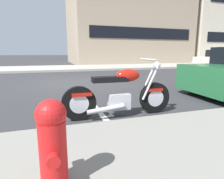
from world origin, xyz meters
TOP-DOWN VIEW (x-y plane):
  - ground_plane at (0.00, 0.00)m, footprint 260.00×260.00m
  - sidewalk_far_curb at (12.00, 7.49)m, footprint 120.00×5.00m
  - parking_stall_stripe at (0.00, -4.39)m, footprint 0.12×2.20m
  - parked_motorcycle at (0.33, -4.54)m, footprint 2.17×0.62m
  - car_opposite_curb at (12.71, 4.48)m, footprint 4.59×2.01m
  - fire_hydrant at (-0.93, -6.40)m, footprint 0.24×0.36m
  - townhouse_behind_pole at (8.07, 15.51)m, footprint 13.05×11.52m
  - townhouse_corner_block at (20.96, 15.24)m, footprint 11.48×10.98m

SIDE VIEW (x-z plane):
  - ground_plane at x=0.00m, z-range 0.00..0.00m
  - parking_stall_stripe at x=0.00m, z-range 0.00..0.01m
  - sidewalk_far_curb at x=12.00m, z-range 0.00..0.14m
  - parked_motorcycle at x=0.33m, z-range -0.13..0.98m
  - fire_hydrant at x=-0.93m, z-range 0.16..0.89m
  - car_opposite_curb at x=12.71m, z-range -0.05..1.45m
  - townhouse_corner_block at x=20.96m, z-range 0.00..13.87m
  - townhouse_behind_pole at x=8.07m, z-range 0.00..14.47m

